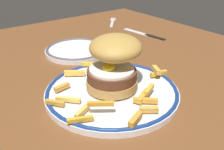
# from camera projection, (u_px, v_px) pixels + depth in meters

# --- Properties ---
(ground_plane) EXTENTS (1.32, 0.99, 0.04)m
(ground_plane) POSITION_uv_depth(u_px,v_px,m) (142.00, 103.00, 0.54)
(ground_plane) COLOR brown
(dinner_plate) EXTENTS (0.27, 0.27, 0.02)m
(dinner_plate) POSITION_uv_depth(u_px,v_px,m) (112.00, 91.00, 0.53)
(dinner_plate) COLOR silver
(dinner_plate) RESTS_ON ground_plane
(burger) EXTENTS (0.15, 0.15, 0.11)m
(burger) POSITION_uv_depth(u_px,v_px,m) (114.00, 62.00, 0.51)
(burger) COLOR #B07F41
(burger) RESTS_ON dinner_plate
(fries_pile) EXTENTS (0.26, 0.27, 0.02)m
(fries_pile) POSITION_uv_depth(u_px,v_px,m) (113.00, 87.00, 0.52)
(fries_pile) COLOR #E6B34D
(fries_pile) RESTS_ON dinner_plate
(side_plate) EXTENTS (0.18, 0.18, 0.02)m
(side_plate) POSITION_uv_depth(u_px,v_px,m) (77.00, 50.00, 0.74)
(side_plate) COLOR silver
(side_plate) RESTS_ON ground_plane
(fork) EXTENTS (0.12, 0.11, 0.00)m
(fork) POSITION_uv_depth(u_px,v_px,m) (112.00, 21.00, 1.05)
(fork) COLOR silver
(fork) RESTS_ON ground_plane
(knife) EXTENTS (0.18, 0.03, 0.01)m
(knife) POSITION_uv_depth(u_px,v_px,m) (147.00, 34.00, 0.89)
(knife) COLOR black
(knife) RESTS_ON ground_plane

